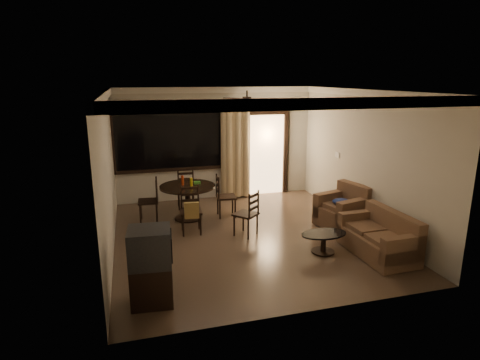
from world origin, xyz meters
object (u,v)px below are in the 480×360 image
object	(u,v)px
dining_chair_west	(149,209)
dining_chair_east	(226,204)
tv_cabinet	(151,266)
side_chair	(246,222)
coffee_table	(324,240)
dining_table	(188,193)
armchair	(344,210)
sofa	(381,238)
dining_chair_north	(186,196)
dining_chair_south	(191,219)

from	to	relation	value
dining_chair_west	dining_chair_east	bearing A→B (deg)	90.00
tv_cabinet	side_chair	distance (m)	2.79
coffee_table	dining_table	bearing A→B (deg)	130.53
armchair	sofa	bearing A→B (deg)	-108.44
coffee_table	dining_chair_north	bearing A→B (deg)	122.05
dining_chair_north	tv_cabinet	size ratio (longest dim) A/B	0.88
dining_chair_south	dining_chair_east	bearing A→B (deg)	45.70
dining_chair_west	dining_chair_south	xyz separation A→B (m)	(0.77, -0.92, 0.02)
dining_chair_south	sofa	xyz separation A→B (m)	(3.03, -1.90, 0.00)
dining_chair_west	armchair	size ratio (longest dim) A/B	0.91
dining_chair_south	armchair	distance (m)	3.16
dining_table	dining_chair_west	xyz separation A→B (m)	(-0.84, 0.06, -0.31)
coffee_table	tv_cabinet	bearing A→B (deg)	-164.34
dining_table	side_chair	size ratio (longest dim) A/B	1.32
dining_chair_east	coffee_table	world-z (taller)	dining_chair_east
sofa	coffee_table	size ratio (longest dim) A/B	1.75
sofa	side_chair	xyz separation A→B (m)	(-2.00, 1.49, -0.03)
dining_chair_west	dining_chair_east	distance (m)	1.67
dining_chair_north	side_chair	bearing A→B (deg)	118.09
sofa	dining_chair_south	bearing A→B (deg)	146.25
dining_chair_east	tv_cabinet	xyz separation A→B (m)	(-1.81, -3.18, 0.26)
dining_chair_north	coffee_table	world-z (taller)	dining_chair_north
dining_chair_west	tv_cabinet	distance (m)	3.32
dining_chair_east	dining_chair_south	world-z (taller)	same
dining_chair_west	coffee_table	size ratio (longest dim) A/B	1.14
dining_table	coffee_table	size ratio (longest dim) A/B	1.45
dining_table	dining_chair_east	xyz separation A→B (m)	(0.83, -0.07, -0.31)
dining_chair_north	dining_table	bearing A→B (deg)	90.11
dining_chair_south	coffee_table	size ratio (longest dim) A/B	1.14
dining_chair_east	dining_chair_south	distance (m)	1.20
dining_chair_west	tv_cabinet	bearing A→B (deg)	1.94
side_chair	dining_chair_south	bearing A→B (deg)	-62.47
tv_cabinet	side_chair	bearing A→B (deg)	50.73
dining_table	tv_cabinet	distance (m)	3.39
dining_chair_north	sofa	world-z (taller)	dining_chair_north
dining_chair_north	sofa	bearing A→B (deg)	133.75
dining_chair_south	tv_cabinet	world-z (taller)	tv_cabinet
dining_table	coffee_table	world-z (taller)	dining_table
dining_chair_south	armchair	bearing A→B (deg)	-4.42
dining_table	dining_chair_north	xyz separation A→B (m)	(0.06, 0.78, -0.31)
tv_cabinet	sofa	size ratio (longest dim) A/B	0.75
sofa	side_chair	size ratio (longest dim) A/B	1.59
dining_table	side_chair	xyz separation A→B (m)	(0.96, -1.26, -0.32)
dining_table	armchair	world-z (taller)	dining_table
dining_chair_north	armchair	world-z (taller)	dining_chair_north
dining_table	dining_chair_south	bearing A→B (deg)	-94.51
coffee_table	armchair	bearing A→B (deg)	46.57
dining_chair_west	tv_cabinet	size ratio (longest dim) A/B	0.88
coffee_table	side_chair	world-z (taller)	side_chair
dining_chair_north	armchair	size ratio (longest dim) A/B	0.91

